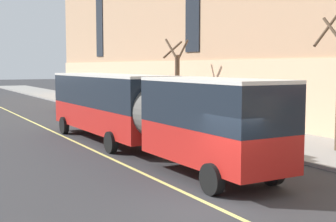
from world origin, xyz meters
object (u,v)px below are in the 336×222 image
(parked_car_red_0, at_px, (75,102))
(street_tree_far_uptown, at_px, (177,80))
(city_bus, at_px, (138,108))
(parked_car_red_5, at_px, (154,119))
(parked_car_black_4, at_px, (104,109))
(parked_car_silver_6, at_px, (242,139))

(parked_car_red_0, xyz_separation_m, street_tree_far_uptown, (4.45, -10.19, 2.19))
(city_bus, height_order, parked_car_red_5, city_bus)
(parked_car_black_4, distance_m, parked_car_red_5, 7.62)
(parked_car_silver_6, bearing_deg, city_bus, 135.93)
(parked_car_black_4, xyz_separation_m, street_tree_far_uptown, (4.43, -3.08, 2.18))
(city_bus, height_order, street_tree_far_uptown, street_tree_far_uptown)
(parked_car_black_4, distance_m, parked_car_silver_6, 16.45)
(parked_car_red_0, height_order, parked_car_red_5, same)
(parked_car_red_5, bearing_deg, city_bus, -123.43)
(parked_car_black_4, bearing_deg, street_tree_far_uptown, -34.81)
(parked_car_black_4, height_order, parked_car_silver_6, same)
(parked_car_red_0, distance_m, parked_car_red_5, 14.72)
(parked_car_black_4, bearing_deg, parked_car_red_0, 90.20)
(city_bus, xyz_separation_m, street_tree_far_uptown, (7.81, 10.03, 0.91))
(parked_car_black_4, relative_size, parked_car_red_5, 1.06)
(parked_car_red_0, xyz_separation_m, parked_car_silver_6, (0.10, -23.56, 0.00))
(parked_car_red_5, height_order, parked_car_silver_6, same)
(city_bus, height_order, parked_car_silver_6, city_bus)
(parked_car_silver_6, bearing_deg, parked_car_red_0, 90.24)
(parked_car_silver_6, height_order, street_tree_far_uptown, street_tree_far_uptown)
(parked_car_black_4, relative_size, street_tree_far_uptown, 0.82)
(parked_car_black_4, bearing_deg, city_bus, -104.46)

